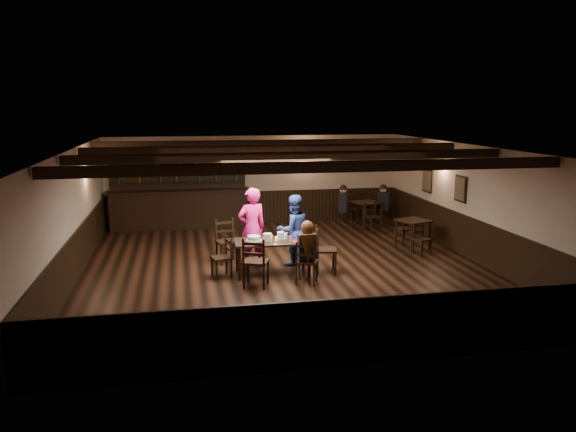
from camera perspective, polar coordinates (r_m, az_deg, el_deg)
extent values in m
plane|color=black|center=(12.77, -0.28, -5.23)|extent=(10.00, 10.00, 0.00)
cube|color=beige|center=(17.33, -3.35, 3.69)|extent=(9.00, 0.02, 2.70)
cube|color=beige|center=(7.73, 6.62, -5.90)|extent=(9.00, 0.02, 2.70)
cube|color=beige|center=(12.45, -21.10, -0.02)|extent=(0.02, 10.00, 2.70)
cube|color=beige|center=(13.99, 18.14, 1.34)|extent=(0.02, 10.00, 2.70)
cube|color=silver|center=(12.28, -0.29, 6.95)|extent=(9.00, 10.00, 0.02)
cube|color=black|center=(17.44, -3.31, 0.91)|extent=(9.00, 0.04, 1.00)
cube|color=black|center=(8.05, 6.42, -11.63)|extent=(9.00, 0.04, 1.00)
cube|color=black|center=(12.63, -20.69, -3.81)|extent=(0.04, 10.00, 1.00)
cube|color=black|center=(14.14, 17.83, -2.06)|extent=(0.04, 10.00, 1.00)
cube|color=black|center=(17.10, -9.71, 5.14)|extent=(0.90, 0.03, 1.00)
cube|color=black|center=(17.08, -9.71, 5.13)|extent=(0.80, 0.02, 0.90)
cube|color=black|center=(14.37, 17.14, 2.66)|extent=(0.03, 0.55, 0.65)
cube|color=#72664C|center=(14.36, 17.07, 2.66)|extent=(0.02, 0.45, 0.55)
cube|color=black|center=(16.06, 13.97, 3.50)|extent=(0.03, 0.55, 0.65)
cube|color=#72664C|center=(16.05, 13.90, 3.50)|extent=(0.02, 0.45, 0.55)
cube|color=black|center=(9.37, 3.11, 4.98)|extent=(8.90, 0.18, 0.18)
cube|color=black|center=(11.31, 0.65, 6.07)|extent=(8.90, 0.18, 0.18)
cube|color=black|center=(13.27, -1.10, 6.83)|extent=(8.90, 0.18, 0.18)
cube|color=black|center=(15.24, -2.40, 7.39)|extent=(8.90, 0.18, 0.18)
cube|color=black|center=(11.77, -4.96, -4.91)|extent=(0.06, 0.06, 0.71)
cube|color=black|center=(12.42, -5.19, -4.04)|extent=(0.06, 0.06, 0.71)
cube|color=black|center=(11.96, 2.15, -4.61)|extent=(0.06, 0.06, 0.71)
cube|color=black|center=(12.60, 1.55, -3.78)|extent=(0.06, 0.06, 0.71)
cube|color=black|center=(12.07, -1.60, -2.61)|extent=(1.63, 0.85, 0.04)
cube|color=#A5A8AD|center=(12.44, -1.83, -2.19)|extent=(1.60, 0.08, 0.05)
cube|color=#A5A8AD|center=(11.70, -1.35, -3.06)|extent=(1.60, 0.08, 0.05)
cube|color=#A5A8AD|center=(12.20, 2.06, -2.47)|extent=(0.06, 0.80, 0.05)
cube|color=#A5A8AD|center=(12.00, -5.33, -2.75)|extent=(0.06, 0.80, 0.05)
cube|color=black|center=(11.56, -2.05, -5.73)|extent=(0.05, 0.05, 0.49)
cube|color=black|center=(11.20, -2.46, -6.30)|extent=(0.05, 0.05, 0.49)
cube|color=black|center=(11.65, -4.04, -5.62)|extent=(0.05, 0.05, 0.49)
cube|color=black|center=(11.29, -4.52, -6.18)|extent=(0.05, 0.05, 0.49)
cube|color=black|center=(11.35, -3.28, -4.65)|extent=(0.61, 0.60, 0.05)
cube|color=black|center=(11.09, -3.53, -3.64)|extent=(0.46, 0.21, 0.52)
cube|color=black|center=(11.11, -3.52, -3.89)|extent=(0.40, 0.17, 0.06)
cube|color=black|center=(11.05, -3.54, -2.86)|extent=(0.40, 0.17, 0.06)
cube|color=black|center=(11.76, 2.92, -5.60)|extent=(0.05, 0.05, 0.43)
cube|color=black|center=(11.44, 2.65, -6.08)|extent=(0.05, 0.05, 0.43)
cube|color=black|center=(11.82, 1.18, -5.50)|extent=(0.05, 0.05, 0.43)
cube|color=black|center=(11.50, 0.87, -5.98)|extent=(0.05, 0.05, 0.43)
cube|color=black|center=(11.56, 1.91, -4.67)|extent=(0.54, 0.53, 0.04)
cube|color=black|center=(11.34, 1.77, -3.80)|extent=(0.40, 0.20, 0.45)
cube|color=black|center=(11.35, 1.77, -4.02)|extent=(0.34, 0.16, 0.05)
cube|color=black|center=(11.30, 1.77, -3.14)|extent=(0.34, 0.16, 0.05)
cube|color=black|center=(12.20, -7.73, -5.12)|extent=(0.04, 0.04, 0.41)
cube|color=black|center=(12.29, -6.28, -4.96)|extent=(0.04, 0.04, 0.41)
cube|color=black|center=(11.89, -7.26, -5.55)|extent=(0.04, 0.04, 0.41)
cube|color=black|center=(11.98, -5.77, -5.38)|extent=(0.04, 0.04, 0.41)
cube|color=black|center=(12.03, -6.78, -4.23)|extent=(0.46, 0.48, 0.04)
cube|color=black|center=(12.02, -6.07, -3.16)|extent=(0.12, 0.40, 0.43)
cube|color=black|center=(12.03, -6.07, -3.36)|extent=(0.10, 0.34, 0.05)
cube|color=black|center=(11.99, -6.08, -2.57)|extent=(0.10, 0.34, 0.05)
cube|color=black|center=(12.17, 4.85, -4.90)|extent=(0.05, 0.05, 0.49)
cube|color=black|center=(12.13, 3.02, -4.93)|extent=(0.05, 0.05, 0.49)
cube|color=black|center=(12.56, 4.63, -4.38)|extent=(0.05, 0.05, 0.49)
cube|color=black|center=(12.52, 2.86, -4.41)|extent=(0.05, 0.05, 0.49)
cube|color=black|center=(12.27, 3.86, -3.45)|extent=(0.52, 0.54, 0.05)
cube|color=black|center=(12.19, 2.97, -2.30)|extent=(0.11, 0.48, 0.51)
cube|color=black|center=(12.20, 2.96, -2.53)|extent=(0.09, 0.41, 0.06)
cube|color=black|center=(12.16, 2.97, -1.59)|extent=(0.09, 0.41, 0.06)
cube|color=black|center=(12.92, -6.80, -3.99)|extent=(0.05, 0.05, 0.48)
cube|color=black|center=(13.28, -7.26, -3.59)|extent=(0.05, 0.05, 0.48)
cube|color=black|center=(13.03, -5.08, -3.82)|extent=(0.05, 0.05, 0.48)
cube|color=black|center=(13.39, -5.59, -3.43)|extent=(0.05, 0.05, 0.48)
cube|color=black|center=(13.09, -6.21, -2.59)|extent=(0.56, 0.54, 0.05)
cube|color=black|center=(13.21, -6.47, -1.34)|extent=(0.47, 0.14, 0.51)
cube|color=black|center=(13.22, -6.46, -1.55)|extent=(0.40, 0.11, 0.06)
cube|color=black|center=(13.18, -6.48, -0.69)|extent=(0.40, 0.11, 0.06)
imported|color=#D92978|center=(12.58, -3.69, -1.22)|extent=(0.76, 0.60, 1.82)
imported|color=navy|center=(12.78, 0.54, -1.44)|extent=(0.91, 0.79, 1.63)
cube|color=black|center=(11.66, 1.77, -4.15)|extent=(0.34, 0.34, 0.14)
cube|color=black|center=(11.48, 1.92, -3.14)|extent=(0.36, 0.21, 0.51)
cylinder|color=black|center=(11.42, 1.93, -2.00)|extent=(0.11, 0.36, 0.36)
sphere|color=#D8A384|center=(11.39, 1.94, -1.22)|extent=(0.22, 0.22, 0.22)
sphere|color=#321D0B|center=(11.35, 1.97, -1.20)|extent=(0.28, 0.28, 0.28)
cone|color=#321D0B|center=(11.35, 2.08, -3.42)|extent=(0.21, 0.21, 0.64)
cylinder|color=white|center=(12.08, -3.49, -2.47)|extent=(0.34, 0.34, 0.01)
cylinder|color=white|center=(12.07, -3.49, -2.22)|extent=(0.27, 0.27, 0.09)
cylinder|color=silver|center=(12.08, -3.49, -2.33)|extent=(0.29, 0.29, 0.05)
cylinder|color=white|center=(11.99, -2.08, -2.18)|extent=(0.18, 0.18, 0.17)
cylinder|color=white|center=(12.08, -0.75, -2.04)|extent=(0.15, 0.15, 0.18)
cylinder|color=#A5A8AD|center=(12.17, -1.20, -2.31)|extent=(0.06, 0.06, 0.03)
sphere|color=orange|center=(12.16, -1.20, -2.16)|extent=(0.03, 0.03, 0.03)
cylinder|color=silver|center=(12.02, 0.24, -2.31)|extent=(0.04, 0.04, 0.10)
cylinder|color=#A5A8AD|center=(12.07, 0.40, -2.25)|extent=(0.04, 0.04, 0.10)
cylinder|color=silver|center=(12.24, -0.23, -2.01)|extent=(0.08, 0.08, 0.12)
cube|color=maroon|center=(12.01, 1.08, -2.56)|extent=(0.30, 0.22, 0.00)
cube|color=#0D0D41|center=(12.23, 0.85, -2.31)|extent=(0.36, 0.27, 0.00)
cube|color=black|center=(16.96, -10.94, 0.60)|extent=(3.98, 0.60, 1.10)
cube|color=black|center=(16.87, -11.01, 2.52)|extent=(4.18, 0.70, 0.05)
cube|color=black|center=(17.14, -11.01, 2.58)|extent=(3.98, 0.10, 2.20)
cube|color=black|center=(17.01, -11.04, 3.36)|extent=(3.88, 0.22, 0.03)
cube|color=black|center=(16.96, -11.09, 4.53)|extent=(3.88, 0.22, 0.03)
cube|color=black|center=(16.93, -11.13, 5.71)|extent=(3.88, 0.22, 0.03)
cube|color=black|center=(14.59, 12.61, -0.46)|extent=(0.92, 0.92, 0.04)
cube|color=black|center=(14.26, 12.48, -2.26)|extent=(0.04, 0.04, 0.71)
cube|color=black|center=(14.69, 10.92, -1.81)|extent=(0.04, 0.04, 0.71)
cube|color=black|center=(14.66, 14.18, -1.97)|extent=(0.04, 0.04, 0.71)
cube|color=black|center=(15.08, 12.61, -1.54)|extent=(0.04, 0.04, 0.71)
cube|color=black|center=(17.03, 7.93, 1.36)|extent=(0.98, 0.98, 0.04)
cube|color=black|center=(16.65, 7.63, -0.17)|extent=(0.05, 0.05, 0.71)
cube|color=black|center=(17.18, 6.38, 0.21)|extent=(0.05, 0.05, 0.71)
cube|color=black|center=(17.03, 9.43, 0.03)|extent=(0.05, 0.05, 0.71)
cube|color=black|center=(17.55, 8.16, 0.40)|extent=(0.05, 0.05, 0.71)
cube|color=black|center=(16.87, 5.61, 1.41)|extent=(0.36, 0.45, 0.57)
sphere|color=#D8A384|center=(16.81, 5.63, 2.70)|extent=(0.22, 0.22, 0.22)
sphere|color=black|center=(16.81, 5.64, 2.81)|extent=(0.23, 0.23, 0.23)
cube|color=black|center=(17.29, 9.61, 1.51)|extent=(0.24, 0.38, 0.55)
sphere|color=#D8A384|center=(17.23, 9.65, 2.73)|extent=(0.21, 0.21, 0.21)
sphere|color=black|center=(17.23, 9.65, 2.84)|extent=(0.22, 0.22, 0.22)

